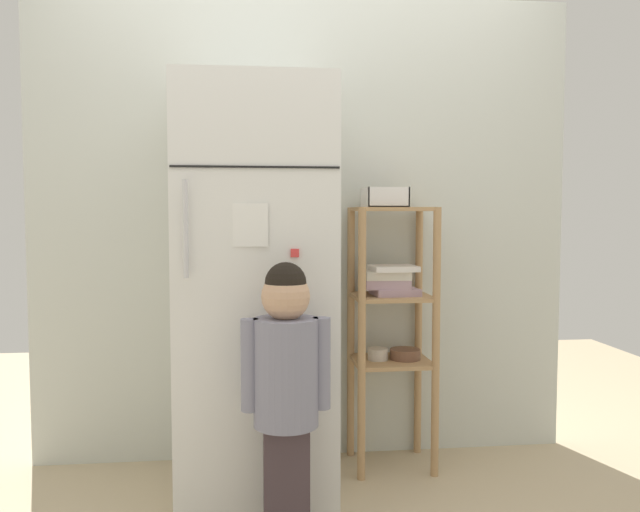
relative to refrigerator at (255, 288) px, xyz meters
name	(u,v)px	position (x,y,z in m)	size (l,w,h in m)	color
ground_plane	(314,483)	(0.26, -0.02, -0.88)	(6.00, 6.00, 0.00)	tan
kitchen_wall_back	(306,228)	(0.26, 0.35, 0.25)	(2.63, 0.03, 2.26)	silver
refrigerator	(255,288)	(0.00, 0.00, 0.00)	(0.66, 0.68, 1.76)	white
child_standing	(286,371)	(0.10, -0.47, -0.26)	(0.33, 0.25, 1.03)	#44363B
pantry_shelf_unit	(391,308)	(0.64, 0.15, -0.12)	(0.38, 0.34, 1.24)	tan
fruit_bin	(384,199)	(0.61, 0.16, 0.39)	(0.19, 0.20, 0.09)	white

